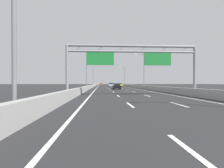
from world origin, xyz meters
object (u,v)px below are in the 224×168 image
at_px(red_car, 112,84).
at_px(black_car, 117,86).
at_px(streetlamp_right_far, 124,75).
at_px(silver_car, 111,85).
at_px(streetlamp_left_far, 94,75).
at_px(orange_car, 101,84).
at_px(streetlamp_right_mid, 143,69).
at_px(yellow_car, 120,85).
at_px(streetlamp_left_mid, 88,68).
at_px(sign_gantry, 132,57).

relative_size(red_car, black_car, 1.06).
xyz_separation_m(streetlamp_right_far, red_car, (-4.01, 28.48, -4.63)).
height_order(red_car, silver_car, silver_car).
bearing_deg(silver_car, black_car, -89.90).
distance_m(streetlamp_left_far, silver_car, 18.93).
bearing_deg(silver_car, orange_car, 93.38).
distance_m(streetlamp_right_mid, silver_car, 24.60).
xyz_separation_m(streetlamp_left_far, black_car, (7.50, -42.50, -4.66)).
relative_size(red_car, silver_car, 1.00).
xyz_separation_m(streetlamp_left_far, yellow_car, (11.27, -14.81, -4.67)).
height_order(streetlamp_left_mid, streetlamp_right_far, same).
bearing_deg(orange_car, silver_car, -86.62).
bearing_deg(streetlamp_left_mid, orange_car, 87.52).
xyz_separation_m(red_car, black_car, (-3.42, -70.98, -0.03)).
bearing_deg(yellow_car, red_car, 90.47).
xyz_separation_m(orange_car, yellow_car, (7.55, -61.10, -0.05)).
xyz_separation_m(streetlamp_left_far, orange_car, (3.72, 46.29, -4.62)).
bearing_deg(black_car, orange_car, 92.43).
height_order(red_car, black_car, black_car).
bearing_deg(streetlamp_left_far, silver_car, -66.06).
height_order(silver_car, yellow_car, silver_car).
relative_size(sign_gantry, streetlamp_left_mid, 1.73).
bearing_deg(black_car, red_car, 87.24).
distance_m(black_car, yellow_car, 27.95).
height_order(red_car, orange_car, orange_car).
bearing_deg(streetlamp_left_mid, streetlamp_right_far, 69.42).
relative_size(red_car, orange_car, 1.03).
relative_size(streetlamp_left_far, silver_car, 2.04).
bearing_deg(silver_car, red_car, 85.62).
xyz_separation_m(sign_gantry, yellow_car, (3.90, 50.57, -4.09)).
bearing_deg(red_car, streetlamp_left_far, -110.98).
height_order(streetlamp_right_far, orange_car, streetlamp_right_far).
height_order(streetlamp_right_mid, red_car, streetlamp_right_mid).
distance_m(sign_gantry, streetlamp_right_far, 65.82).
bearing_deg(streetlamp_left_far, streetlamp_left_mid, -90.00).
bearing_deg(streetlamp_left_far, streetlamp_right_mid, -69.42).
distance_m(silver_car, yellow_car, 4.30).
distance_m(red_car, silver_car, 45.40).
distance_m(streetlamp_left_mid, orange_car, 86.26).
relative_size(streetlamp_right_mid, streetlamp_right_far, 1.00).
height_order(sign_gantry, streetlamp_right_far, streetlamp_right_far).
bearing_deg(streetlamp_left_far, sign_gantry, -83.56).
height_order(streetlamp_left_far, silver_car, streetlamp_left_far).
distance_m(sign_gantry, yellow_car, 50.89).
bearing_deg(sign_gantry, streetlamp_left_mid, 106.06).
xyz_separation_m(red_car, orange_car, (-7.20, 17.81, 0.02)).
bearing_deg(yellow_car, streetlamp_left_far, 127.28).
height_order(sign_gantry, black_car, sign_gantry).
distance_m(streetlamp_right_far, red_car, 29.13).
bearing_deg(black_car, sign_gantry, -90.30).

